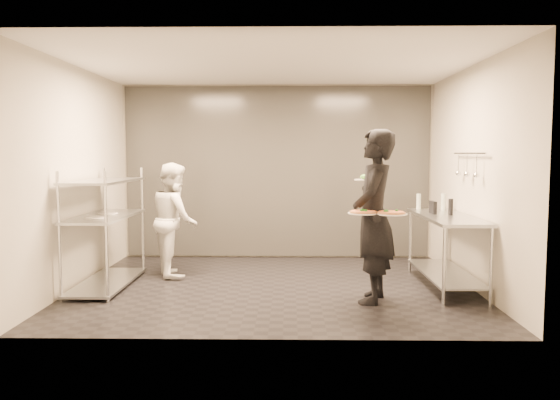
{
  "coord_description": "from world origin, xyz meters",
  "views": [
    {
      "loc": [
        0.2,
        -6.86,
        1.7
      ],
      "look_at": [
        0.08,
        0.13,
        1.1
      ],
      "focal_mm": 35.0,
      "sensor_mm": 36.0,
      "label": 1
    }
  ],
  "objects_px": {
    "pizza_plate_far": "(391,213)",
    "waiter": "(374,216)",
    "bottle_dark": "(451,207)",
    "pos_monitor": "(433,207)",
    "pass_rack": "(105,227)",
    "prep_counter": "(446,239)",
    "bottle_clear": "(443,202)",
    "salad_plate": "(365,178)",
    "chef": "(174,219)",
    "bottle_green": "(419,201)",
    "pizza_plate_near": "(363,212)"
  },
  "relations": [
    {
      "from": "prep_counter",
      "to": "bottle_dark",
      "type": "xyz_separation_m",
      "value": [
        0.06,
        0.03,
        0.4
      ]
    },
    {
      "from": "pass_rack",
      "to": "salad_plate",
      "type": "bearing_deg",
      "value": -7.47
    },
    {
      "from": "bottle_dark",
      "to": "pass_rack",
      "type": "bearing_deg",
      "value": -179.56
    },
    {
      "from": "chef",
      "to": "pizza_plate_near",
      "type": "relative_size",
      "value": 4.63
    },
    {
      "from": "pizza_plate_far",
      "to": "pos_monitor",
      "type": "distance_m",
      "value": 1.37
    },
    {
      "from": "pass_rack",
      "to": "bottle_dark",
      "type": "bearing_deg",
      "value": 0.44
    },
    {
      "from": "pos_monitor",
      "to": "bottle_clear",
      "type": "relative_size",
      "value": 0.98
    },
    {
      "from": "waiter",
      "to": "bottle_green",
      "type": "bearing_deg",
      "value": 165.2
    },
    {
      "from": "bottle_clear",
      "to": "bottle_dark",
      "type": "relative_size",
      "value": 1.1
    },
    {
      "from": "chef",
      "to": "bottle_clear",
      "type": "bearing_deg",
      "value": -108.45
    },
    {
      "from": "chef",
      "to": "pizza_plate_far",
      "type": "distance_m",
      "value": 3.13
    },
    {
      "from": "waiter",
      "to": "bottle_green",
      "type": "xyz_separation_m",
      "value": [
        0.86,
        1.48,
        0.04
      ]
    },
    {
      "from": "waiter",
      "to": "chef",
      "type": "relative_size",
      "value": 1.25
    },
    {
      "from": "pass_rack",
      "to": "pizza_plate_near",
      "type": "height_order",
      "value": "pass_rack"
    },
    {
      "from": "pizza_plate_near",
      "to": "pos_monitor",
      "type": "xyz_separation_m",
      "value": [
        1.05,
        1.09,
        -0.05
      ]
    },
    {
      "from": "prep_counter",
      "to": "salad_plate",
      "type": "height_order",
      "value": "salad_plate"
    },
    {
      "from": "prep_counter",
      "to": "chef",
      "type": "distance_m",
      "value": 3.64
    },
    {
      "from": "pizza_plate_near",
      "to": "pizza_plate_far",
      "type": "relative_size",
      "value": 0.97
    },
    {
      "from": "waiter",
      "to": "pass_rack",
      "type": "bearing_deg",
      "value": -86.47
    },
    {
      "from": "pizza_plate_near",
      "to": "bottle_clear",
      "type": "bearing_deg",
      "value": 49.69
    },
    {
      "from": "pos_monitor",
      "to": "pizza_plate_near",
      "type": "bearing_deg",
      "value": -134.45
    },
    {
      "from": "bottle_green",
      "to": "bottle_clear",
      "type": "xyz_separation_m",
      "value": [
        0.31,
        -0.14,
        0.01
      ]
    },
    {
      "from": "pizza_plate_far",
      "to": "bottle_green",
      "type": "distance_m",
      "value": 1.87
    },
    {
      "from": "chef",
      "to": "pizza_plate_far",
      "type": "bearing_deg",
      "value": -138.93
    },
    {
      "from": "prep_counter",
      "to": "pos_monitor",
      "type": "bearing_deg",
      "value": 119.88
    },
    {
      "from": "pass_rack",
      "to": "waiter",
      "type": "height_order",
      "value": "waiter"
    },
    {
      "from": "prep_counter",
      "to": "pizza_plate_far",
      "type": "height_order",
      "value": "pizza_plate_far"
    },
    {
      "from": "chef",
      "to": "pizza_plate_near",
      "type": "bearing_deg",
      "value": -141.1
    },
    {
      "from": "pass_rack",
      "to": "bottle_clear",
      "type": "height_order",
      "value": "pass_rack"
    },
    {
      "from": "pos_monitor",
      "to": "bottle_dark",
      "type": "distance_m",
      "value": 0.25
    },
    {
      "from": "prep_counter",
      "to": "pizza_plate_far",
      "type": "xyz_separation_m",
      "value": [
        -0.87,
        -0.93,
        0.42
      ]
    },
    {
      "from": "waiter",
      "to": "bottle_dark",
      "type": "distance_m",
      "value": 1.3
    },
    {
      "from": "salad_plate",
      "to": "pos_monitor",
      "type": "distance_m",
      "value": 1.23
    },
    {
      "from": "salad_plate",
      "to": "pos_monitor",
      "type": "relative_size",
      "value": 1.16
    },
    {
      "from": "bottle_dark",
      "to": "pos_monitor",
      "type": "bearing_deg",
      "value": 135.16
    },
    {
      "from": "chef",
      "to": "salad_plate",
      "type": "xyz_separation_m",
      "value": [
        2.49,
        -1.06,
        0.62
      ]
    },
    {
      "from": "bottle_clear",
      "to": "bottle_dark",
      "type": "distance_m",
      "value": 0.64
    },
    {
      "from": "pizza_plate_far",
      "to": "prep_counter",
      "type": "bearing_deg",
      "value": 46.86
    },
    {
      "from": "prep_counter",
      "to": "bottle_dark",
      "type": "bearing_deg",
      "value": 28.3
    },
    {
      "from": "waiter",
      "to": "pos_monitor",
      "type": "bearing_deg",
      "value": 149.89
    },
    {
      "from": "prep_counter",
      "to": "bottle_clear",
      "type": "xyz_separation_m",
      "value": [
        0.14,
        0.66,
        0.41
      ]
    },
    {
      "from": "pos_monitor",
      "to": "bottle_clear",
      "type": "xyz_separation_m",
      "value": [
        0.26,
        0.45,
        0.03
      ]
    },
    {
      "from": "pizza_plate_far",
      "to": "waiter",
      "type": "bearing_deg",
      "value": 121.48
    },
    {
      "from": "chef",
      "to": "pass_rack",
      "type": "bearing_deg",
      "value": 111.05
    },
    {
      "from": "pizza_plate_near",
      "to": "salad_plate",
      "type": "height_order",
      "value": "salad_plate"
    },
    {
      "from": "pass_rack",
      "to": "bottle_dark",
      "type": "relative_size",
      "value": 7.67
    },
    {
      "from": "waiter",
      "to": "pos_monitor",
      "type": "distance_m",
      "value": 1.27
    },
    {
      "from": "prep_counter",
      "to": "chef",
      "type": "relative_size",
      "value": 1.15
    },
    {
      "from": "bottle_dark",
      "to": "pizza_plate_near",
      "type": "bearing_deg",
      "value": -143.33
    },
    {
      "from": "waiter",
      "to": "pos_monitor",
      "type": "xyz_separation_m",
      "value": [
        0.9,
        0.89,
        0.02
      ]
    }
  ]
}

